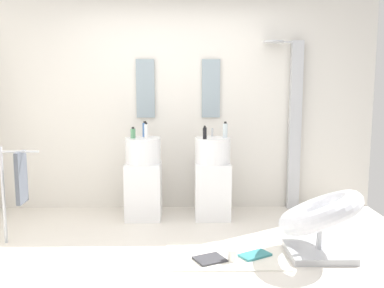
# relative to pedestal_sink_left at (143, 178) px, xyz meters

# --- Properties ---
(ground_plane) EXTENTS (4.80, 3.60, 0.04)m
(ground_plane) POSITION_rel_pedestal_sink_left_xyz_m (0.40, -1.17, -0.49)
(ground_plane) COLOR silver
(rear_partition) EXTENTS (4.80, 0.10, 2.60)m
(rear_partition) POSITION_rel_pedestal_sink_left_xyz_m (0.40, 0.48, 0.83)
(rear_partition) COLOR silver
(rear_partition) RESTS_ON ground_plane
(pedestal_sink_left) EXTENTS (0.40, 0.40, 1.03)m
(pedestal_sink_left) POSITION_rel_pedestal_sink_left_xyz_m (0.00, 0.00, 0.00)
(pedestal_sink_left) COLOR white
(pedestal_sink_left) RESTS_ON ground_plane
(pedestal_sink_right) EXTENTS (0.40, 0.40, 1.03)m
(pedestal_sink_right) POSITION_rel_pedestal_sink_left_xyz_m (0.79, 0.00, 0.00)
(pedestal_sink_right) COLOR white
(pedestal_sink_right) RESTS_ON ground_plane
(vanity_mirror_left) EXTENTS (0.22, 0.03, 0.70)m
(vanity_mirror_left) POSITION_rel_pedestal_sink_left_xyz_m (0.00, 0.41, 1.02)
(vanity_mirror_left) COLOR #8C9EA8
(vanity_mirror_right) EXTENTS (0.22, 0.03, 0.70)m
(vanity_mirror_right) POSITION_rel_pedestal_sink_left_xyz_m (0.79, 0.41, 1.02)
(vanity_mirror_right) COLOR #8C9EA8
(shower_column) EXTENTS (0.49, 0.24, 2.05)m
(shower_column) POSITION_rel_pedestal_sink_left_xyz_m (1.80, 0.36, 0.61)
(shower_column) COLOR #B7BABF
(shower_column) RESTS_ON ground_plane
(lounge_chair) EXTENTS (1.06, 1.06, 0.65)m
(lounge_chair) POSITION_rel_pedestal_sink_left_xyz_m (1.68, -1.12, -0.12)
(lounge_chair) COLOR #B7BABF
(lounge_chair) RESTS_ON ground_plane
(towel_rack) EXTENTS (0.37, 0.22, 0.95)m
(towel_rack) POSITION_rel_pedestal_sink_left_xyz_m (-1.12, -0.76, 0.16)
(towel_rack) COLOR #B7BABF
(towel_rack) RESTS_ON ground_plane
(area_rug) EXTENTS (1.08, 0.65, 0.01)m
(area_rug) POSITION_rel_pedestal_sink_left_xyz_m (0.84, -1.12, -0.46)
(area_rug) COLOR white
(area_rug) RESTS_ON ground_plane
(magazine_teal) EXTENTS (0.31, 0.27, 0.02)m
(magazine_teal) POSITION_rel_pedestal_sink_left_xyz_m (1.10, -1.15, -0.45)
(magazine_teal) COLOR teal
(magazine_teal) RESTS_ON area_rug
(magazine_charcoal) EXTENTS (0.32, 0.30, 0.02)m
(magazine_charcoal) POSITION_rel_pedestal_sink_left_xyz_m (0.69, -1.23, -0.45)
(magazine_charcoal) COLOR #38383D
(magazine_charcoal) RESTS_ON area_rug
(coffee_mug) EXTENTS (0.08, 0.08, 0.10)m
(coffee_mug) POSITION_rel_pedestal_sink_left_xyz_m (0.89, -1.25, -0.41)
(coffee_mug) COLOR white
(coffee_mug) RESTS_ON area_rug
(soap_bottle_white) EXTENTS (0.04, 0.04, 0.19)m
(soap_bottle_white) POSITION_rel_pedestal_sink_left_xyz_m (0.05, -0.11, 0.55)
(soap_bottle_white) COLOR white
(soap_bottle_white) RESTS_ON pedestal_sink_left
(soap_bottle_clear) EXTENTS (0.05, 0.05, 0.18)m
(soap_bottle_clear) POSITION_rel_pedestal_sink_left_xyz_m (0.93, -0.00, 0.55)
(soap_bottle_clear) COLOR silver
(soap_bottle_clear) RESTS_ON pedestal_sink_right
(soap_bottle_green) EXTENTS (0.06, 0.06, 0.13)m
(soap_bottle_green) POSITION_rel_pedestal_sink_left_xyz_m (-0.11, -0.02, 0.52)
(soap_bottle_green) COLOR #59996B
(soap_bottle_green) RESTS_ON pedestal_sink_left
(soap_bottle_black) EXTENTS (0.04, 0.04, 0.15)m
(soap_bottle_black) POSITION_rel_pedestal_sink_left_xyz_m (0.70, -0.10, 0.53)
(soap_bottle_black) COLOR black
(soap_bottle_black) RESTS_ON pedestal_sink_right
(soap_bottle_blue) EXTENTS (0.06, 0.06, 0.18)m
(soap_bottle_blue) POSITION_rel_pedestal_sink_left_xyz_m (0.02, 0.11, 0.55)
(soap_bottle_blue) COLOR #4C72B7
(soap_bottle_blue) RESTS_ON pedestal_sink_left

